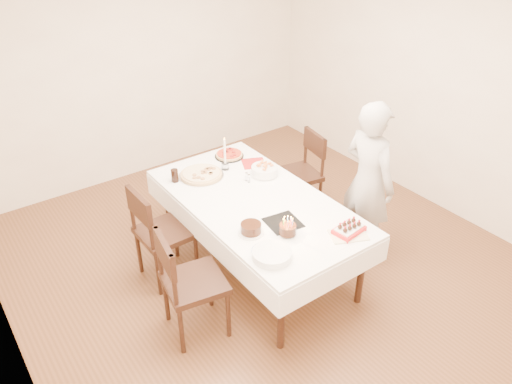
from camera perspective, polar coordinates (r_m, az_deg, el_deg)
floor at (r=4.94m, az=1.54°, el=-8.40°), size 5.00×5.00×0.00m
wall_back at (r=6.22m, az=-12.76°, el=13.86°), size 4.50×0.04×2.70m
wall_right at (r=5.75m, az=20.25°, el=11.23°), size 0.04×5.00×2.70m
dining_table at (r=4.72m, az=-0.00°, el=-4.77°), size 1.59×2.34×0.75m
chair_right_savory at (r=5.48m, az=4.76°, el=1.98°), size 0.56×0.56×0.94m
chair_left_savory at (r=4.61m, az=-10.37°, el=-4.55°), size 0.51×0.51×0.98m
chair_left_dessert at (r=4.04m, az=-7.04°, el=-10.23°), size 0.58×0.58×0.99m
person at (r=4.79m, az=12.69°, el=1.11°), size 0.39×0.59×1.61m
pizza_white at (r=4.89m, az=-6.27°, el=2.02°), size 0.58×0.58×0.04m
pizza_pepperoni at (r=5.23m, az=-3.08°, el=4.28°), size 0.40×0.40×0.04m
red_placemat at (r=5.10m, az=-0.26°, el=3.29°), size 0.30×0.30×0.01m
pasta_bowl at (r=4.87m, az=0.98°, el=2.48°), size 0.33×0.33×0.08m
taper_candle at (r=4.93m, az=-3.58°, el=4.44°), size 0.08×0.08×0.35m
shaker_pair at (r=4.76m, az=-0.82°, el=1.57°), size 0.09×0.09×0.08m
cola_glass at (r=4.82m, az=-9.27°, el=1.86°), size 0.07×0.07×0.13m
layer_cake at (r=4.07m, az=-0.58°, el=-4.18°), size 0.28×0.28×0.09m
cake_board at (r=4.21m, az=3.12°, el=-3.54°), size 0.31×0.31×0.01m
birthday_cake at (r=4.03m, az=3.66°, el=-3.90°), size 0.16×0.16×0.14m
strawberry_box at (r=4.15m, az=10.57°, el=-4.22°), size 0.28×0.21×0.07m
box_lid at (r=4.13m, az=10.49°, el=-4.90°), size 0.35×0.30×0.02m
plate_stack at (r=3.82m, az=1.83°, el=-7.16°), size 0.35×0.35×0.06m
china_plate at (r=3.90m, az=1.25°, el=-6.73°), size 0.29×0.29×0.01m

